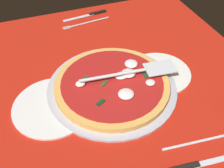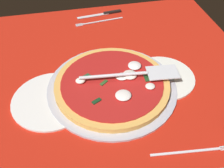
% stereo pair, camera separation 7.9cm
% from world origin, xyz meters
% --- Properties ---
extents(ground_plane, '(1.02, 1.02, 0.01)m').
position_xyz_m(ground_plane, '(0.00, 0.00, -0.00)').
color(ground_plane, '#B71D0F').
extents(pizza_pan, '(0.40, 0.40, 0.01)m').
position_xyz_m(pizza_pan, '(-0.01, 0.01, 0.01)').
color(pizza_pan, '#B2B3C1').
rests_on(pizza_pan, ground_plane).
extents(dinner_plate_left, '(0.20, 0.20, 0.01)m').
position_xyz_m(dinner_plate_left, '(-0.18, -0.00, 0.01)').
color(dinner_plate_left, white).
rests_on(dinner_plate_left, ground_plane).
extents(dinner_plate_right, '(0.23, 0.23, 0.01)m').
position_xyz_m(dinner_plate_right, '(0.17, 0.02, 0.01)').
color(dinner_plate_right, white).
rests_on(dinner_plate_right, ground_plane).
extents(pizza, '(0.35, 0.35, 0.03)m').
position_xyz_m(pizza, '(-0.01, 0.01, 0.02)').
color(pizza, '#E1A64D').
rests_on(pizza, pizza_pan).
extents(pizza_server, '(0.30, 0.07, 0.01)m').
position_xyz_m(pizza_server, '(-0.09, 0.01, 0.05)').
color(pizza_server, silver).
rests_on(pizza_server, pizza).
extents(place_setting_near, '(0.22, 0.14, 0.01)m').
position_xyz_m(place_setting_near, '(-0.05, -0.41, 0.00)').
color(place_setting_near, white).
rests_on(place_setting_near, ground_plane).
extents(place_setting_far, '(0.22, 0.15, 0.01)m').
position_xyz_m(place_setting_far, '(-0.13, 0.30, 0.00)').
color(place_setting_far, white).
rests_on(place_setting_far, ground_plane).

